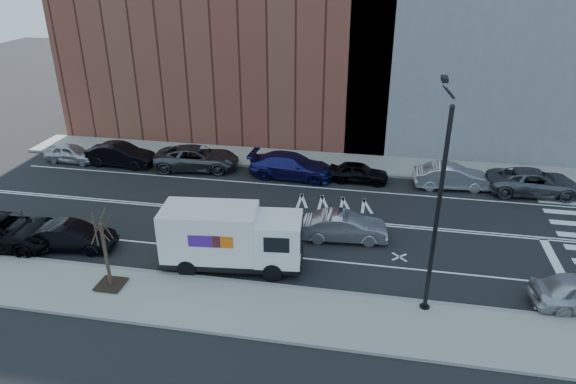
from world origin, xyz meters
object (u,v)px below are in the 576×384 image
(far_parked_a, at_px, (72,153))
(driving_sedan, at_px, (344,227))
(fedex_van, at_px, (231,237))
(far_parked_b, at_px, (121,155))

(far_parked_a, relative_size, driving_sedan, 0.87)
(fedex_van, relative_size, driving_sedan, 1.54)
(far_parked_b, height_order, driving_sedan, far_parked_b)
(far_parked_a, xyz_separation_m, driving_sedan, (20.53, -7.61, 0.08))
(fedex_van, xyz_separation_m, far_parked_b, (-11.51, 11.23, -0.82))
(far_parked_a, height_order, far_parked_b, far_parked_b)
(far_parked_b, bearing_deg, far_parked_a, 92.57)
(fedex_van, distance_m, far_parked_b, 16.10)
(fedex_van, bearing_deg, far_parked_b, 129.83)
(far_parked_b, relative_size, driving_sedan, 1.07)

